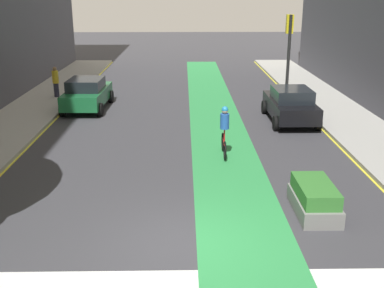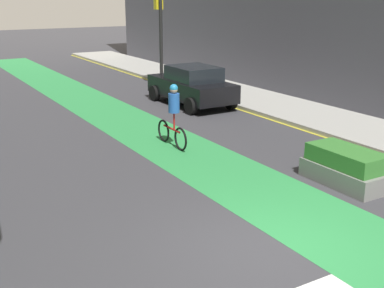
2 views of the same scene
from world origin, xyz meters
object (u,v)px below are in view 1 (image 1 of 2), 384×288
Objects in this scene: traffic_signal_far_right at (289,42)px; cyclist_in_lane at (224,130)px; pedestrian_sidewalk_left_a at (56,82)px; car_black_right_far at (290,105)px; car_green_left_far at (87,93)px; median_planter at (314,199)px.

cyclist_in_lane is (-4.00, -8.55, -2.21)m from traffic_signal_far_right.
traffic_signal_far_right is 12.65m from pedestrian_sidewalk_left_a.
cyclist_in_lane reaches higher than car_black_right_far.
cyclist_in_lane is at bearing -48.44° from pedestrian_sidewalk_left_a.
car_green_left_far is 2.29× the size of cyclist_in_lane.
car_black_right_far reaches higher than median_planter.
car_black_right_far is at bearing -98.94° from traffic_signal_far_right.
car_green_left_far is at bearing 125.04° from median_planter.
cyclist_in_lane is at bearing -126.14° from car_black_right_far.
median_planter is at bearing -66.36° from cyclist_in_lane.
car_green_left_far is at bearing -172.59° from traffic_signal_far_right.
cyclist_in_lane is at bearing -48.92° from car_green_left_far.
car_green_left_far is 3.14m from pedestrian_sidewalk_left_a.
pedestrian_sidewalk_left_a is 17.62m from median_planter.
traffic_signal_far_right is at bearing 7.41° from car_green_left_far.
traffic_signal_far_right is 1.07× the size of car_green_left_far.
car_black_right_far is 2.27× the size of cyclist_in_lane.
traffic_signal_far_right is 4.62m from car_black_right_far.
pedestrian_sidewalk_left_a reaches higher than median_planter.
cyclist_in_lane reaches higher than median_planter.
pedestrian_sidewalk_left_a is at bearing 133.05° from car_green_left_far.
car_black_right_far is (9.67, -2.57, 0.00)m from car_green_left_far.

